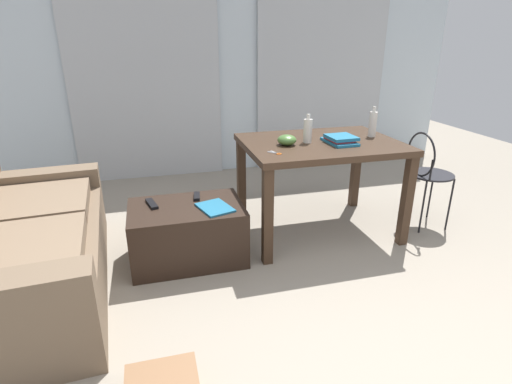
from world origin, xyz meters
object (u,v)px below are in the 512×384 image
object	(u,v)px
craft_table	(320,154)
bottle_near	(373,124)
couch	(16,250)
book_stack	(340,140)
tv_remote_secondary	(152,204)
magazine	(215,208)
wire_chair	(426,168)
tv_remote_primary	(197,196)
bowl	(287,140)
scissors	(276,153)
coffee_table	(188,233)
bottle_far	(308,130)

from	to	relation	value
craft_table	bottle_near	distance (m)	0.52
couch	book_stack	size ratio (longest dim) A/B	6.17
tv_remote_secondary	magazine	bearing A→B (deg)	-36.13
wire_chair	tv_remote_secondary	size ratio (longest dim) A/B	4.41
craft_table	wire_chair	xyz separation A→B (m)	(0.89, -0.16, -0.14)
magazine	tv_remote_secondary	bearing A→B (deg)	140.04
craft_table	tv_remote_primary	xyz separation A→B (m)	(-1.01, -0.05, -0.24)
bowl	scissors	distance (m)	0.26
couch	magazine	xyz separation A→B (m)	(1.27, 0.05, 0.12)
coffee_table	bottle_near	distance (m)	1.74
coffee_table	tv_remote_primary	xyz separation A→B (m)	(0.10, 0.14, 0.22)
wire_chair	magazine	world-z (taller)	wire_chair
couch	tv_remote_secondary	world-z (taller)	couch
couch	tv_remote_primary	size ratio (longest dim) A/B	12.75
coffee_table	bottle_far	size ratio (longest dim) A/B	3.66
bottle_far	scissors	bearing A→B (deg)	-143.98
wire_chair	scissors	size ratio (longest dim) A/B	7.60
bottle_near	craft_table	bearing A→B (deg)	-174.13
tv_remote_primary	craft_table	bearing A→B (deg)	10.17
craft_table	book_stack	xyz separation A→B (m)	(0.12, -0.09, 0.13)
bottle_near	magazine	size ratio (longest dim) A/B	0.93
bottle_far	magazine	size ratio (longest dim) A/B	0.83
tv_remote_primary	couch	bearing A→B (deg)	-158.73
tv_remote_primary	bowl	bearing A→B (deg)	8.31
book_stack	tv_remote_secondary	bearing A→B (deg)	-179.40
bottle_near	bottle_far	bearing A→B (deg)	-175.13
coffee_table	bottle_near	xyz separation A→B (m)	(1.58, 0.24, 0.67)
book_stack	bowl	bearing A→B (deg)	172.75
couch	tv_remote_secondary	bearing A→B (deg)	15.47
craft_table	tv_remote_secondary	world-z (taller)	craft_table
craft_table	tv_remote_primary	distance (m)	1.04
wire_chair	scissors	xyz separation A→B (m)	(-1.34, -0.09, 0.25)
magazine	bottle_far	bearing A→B (deg)	2.61
couch	book_stack	distance (m)	2.37
couch	bowl	xyz separation A→B (m)	(1.89, 0.30, 0.51)
coffee_table	scissors	bearing A→B (deg)	-4.37
tv_remote_secondary	magazine	xyz separation A→B (m)	(0.43, -0.18, -0.00)
tv_remote_secondary	coffee_table	bearing A→B (deg)	-33.75
bottle_far	book_stack	distance (m)	0.26
scissors	tv_remote_primary	world-z (taller)	scissors
wire_chair	book_stack	size ratio (longest dim) A/B	2.74
bowl	tv_remote_primary	xyz separation A→B (m)	(-0.71, -0.01, -0.38)
book_stack	scissors	size ratio (longest dim) A/B	2.77
coffee_table	craft_table	xyz separation A→B (m)	(1.11, 0.19, 0.46)
wire_chair	scissors	world-z (taller)	wire_chair
book_stack	magazine	world-z (taller)	book_stack
bottle_near	book_stack	size ratio (longest dim) A/B	0.81
craft_table	tv_remote_secondary	xyz separation A→B (m)	(-1.34, -0.11, -0.24)
wire_chair	bottle_near	world-z (taller)	bottle_near
couch	craft_table	bearing A→B (deg)	8.84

